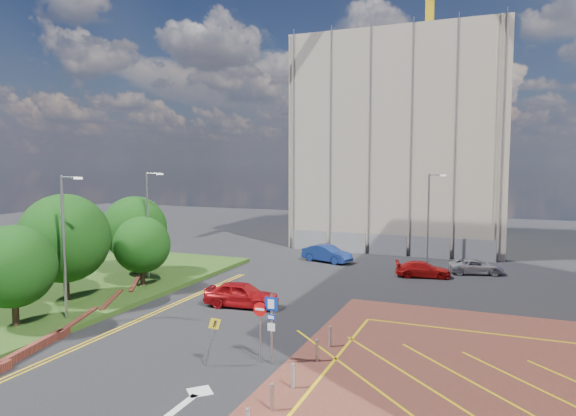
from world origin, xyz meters
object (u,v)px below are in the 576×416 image
Objects in this scene: tree_a at (13,266)px; lamp_back at (429,214)px; tree_b at (65,238)px; sign_cluster at (267,321)px; lamp_left_far at (148,221)px; car_blue_back at (327,254)px; tree_d at (135,228)px; warning_sign at (212,336)px; tree_c at (142,245)px; car_red_left at (242,294)px; car_red_back at (423,269)px; car_silver_back at (476,267)px; lamp_left_near at (65,241)px.

lamp_back is at bearing 57.15° from tree_a.
tree_b is (-1.50, 5.00, 0.73)m from tree_a.
sign_cluster is (15.80, -4.02, -2.28)m from tree_b.
car_blue_back is (9.99, 12.52, -3.90)m from lamp_left_far.
tree_a is 13.24m from tree_d.
tree_b is 2.11× the size of sign_cluster.
warning_sign is at bearing -21.24° from tree_b.
tree_c is 8.99m from car_red_left.
lamp_left_far is at bearing 135.77° from warning_sign.
tree_d reaches higher than tree_a.
tree_c is at bearing 164.79° from car_blue_back.
car_red_back is at bearing 78.52° from sign_cluster.
car_silver_back is (24.77, 11.29, -3.28)m from tree_d.
lamp_back is at bearing 78.40° from warning_sign.
sign_cluster is at bearing 33.23° from warning_sign.
car_red_back is at bearing -92.23° from car_blue_back.
lamp_left_far is at bearing 92.01° from tree_a.
sign_cluster is at bearing -14.26° from tree_b.
lamp_left_far is 2.50× the size of sign_cluster.
warning_sign is at bearing -1.63° from tree_a.
lamp_left_near is 13.04m from sign_cluster.
lamp_left_far is 18.58m from sign_cluster.
tree_d reaches higher than warning_sign.
car_silver_back is (20.69, 22.29, -4.07)m from lamp_left_near.
car_red_left is (-5.24, 7.67, -1.16)m from sign_cluster.
car_red_back is (6.19, 21.80, -0.81)m from warning_sign.
tree_d reaches higher than car_blue_back.
lamp_left_near is 11.40m from warning_sign.
tree_d is 16.97m from car_blue_back.
car_blue_back is at bearing 101.35° from sign_cluster.
car_silver_back is at bearing 28.43° from lamp_left_far.
tree_a is at bearing 127.74° from car_red_back.
lamp_left_far reaches higher than sign_cluster.
tree_d reaches higher than tree_c.
lamp_left_far is 21.50m from car_red_back.
tree_a reaches higher than car_red_left.
tree_b is 30.83m from car_silver_back.
tree_a is 26.46m from car_blue_back.
tree_c is 15.77m from warning_sign.
warning_sign is 22.68m from car_red_back.
sign_cluster is at bearing 156.95° from car_red_back.
car_blue_back is at bearing 59.41° from car_red_back.
car_red_left is at bearing 43.68° from tree_a.
tree_d is at bearing 63.14° from car_red_left.
car_silver_back is at bearing 71.11° from sign_cluster.
sign_cluster is at bearing -33.16° from tree_c.
tree_c is at bearing 87.14° from tree_a.
lamp_left_far is 1.72× the size of car_red_left.
car_red_back is (9.39, 12.80, -0.18)m from car_red_left.
tree_a reaches higher than warning_sign.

